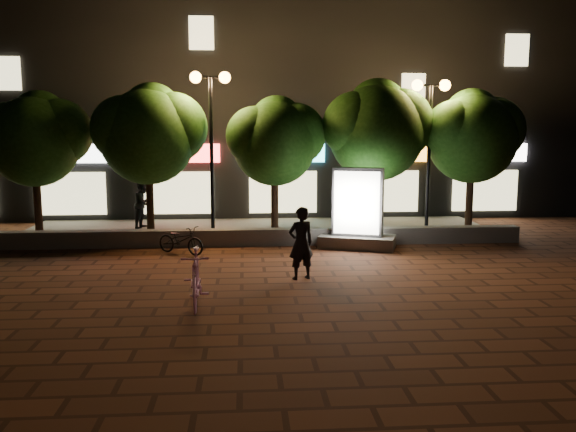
{
  "coord_description": "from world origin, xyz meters",
  "views": [
    {
      "loc": [
        -0.46,
        -13.56,
        3.45
      ],
      "look_at": [
        0.65,
        1.5,
        1.25
      ],
      "focal_mm": 36.69,
      "sensor_mm": 36.0,
      "label": 1
    }
  ],
  "objects": [
    {
      "name": "pedestrian",
      "position": [
        -4.0,
        7.07,
        0.92
      ],
      "size": [
        0.83,
        0.95,
        1.68
      ],
      "primitive_type": "imported",
      "rotation": [
        0.0,
        0.0,
        1.31
      ],
      "color": "black",
      "rests_on": "sidewalk"
    },
    {
      "name": "scooter_pink",
      "position": [
        -1.45,
        -2.13,
        0.56
      ],
      "size": [
        0.61,
        1.88,
        1.12
      ],
      "primitive_type": "imported",
      "rotation": [
        0.0,
        0.0,
        0.04
      ],
      "color": "#DE8ACE",
      "rests_on": "ground"
    },
    {
      "name": "rider",
      "position": [
        0.83,
        -0.19,
        0.85
      ],
      "size": [
        0.72,
        0.59,
        1.71
      ],
      "primitive_type": "imported",
      "rotation": [
        0.0,
        0.0,
        3.48
      ],
      "color": "black",
      "rests_on": "ground"
    },
    {
      "name": "ad_kiosk",
      "position": [
        2.85,
        3.41,
        0.96
      ],
      "size": [
        2.43,
        1.77,
        2.37
      ],
      "color": "slate",
      "rests_on": "ground"
    },
    {
      "name": "tree_left",
      "position": [
        -3.45,
        5.46,
        3.44
      ],
      "size": [
        3.6,
        3.0,
        4.89
      ],
      "color": "black",
      "rests_on": "sidewalk"
    },
    {
      "name": "scooter_parked",
      "position": [
        -2.27,
        2.89,
        0.4
      ],
      "size": [
        1.57,
        1.25,
        0.8
      ],
      "primitive_type": "imported",
      "rotation": [
        0.0,
        0.0,
        1.02
      ],
      "color": "black",
      "rests_on": "ground"
    },
    {
      "name": "tree_mid",
      "position": [
        0.55,
        5.46,
        3.22
      ],
      "size": [
        3.24,
        2.7,
        4.5
      ],
      "color": "black",
      "rests_on": "sidewalk"
    },
    {
      "name": "tree_far_right",
      "position": [
        7.05,
        5.46,
        3.37
      ],
      "size": [
        3.48,
        2.9,
        4.76
      ],
      "color": "black",
      "rests_on": "sidewalk"
    },
    {
      "name": "street_lamp_left",
      "position": [
        -1.5,
        5.2,
        4.03
      ],
      "size": [
        1.26,
        0.36,
        5.18
      ],
      "color": "black",
      "rests_on": "sidewalk"
    },
    {
      "name": "tree_far_left",
      "position": [
        -6.95,
        5.46,
        3.29
      ],
      "size": [
        3.36,
        2.8,
        4.63
      ],
      "color": "black",
      "rests_on": "sidewalk"
    },
    {
      "name": "ground",
      "position": [
        0.0,
        0.0,
        0.0
      ],
      "size": [
        80.0,
        80.0,
        0.0
      ],
      "primitive_type": "plane",
      "color": "#552B1A",
      "rests_on": "ground"
    },
    {
      "name": "tree_right",
      "position": [
        3.86,
        5.46,
        3.57
      ],
      "size": [
        3.72,
        3.1,
        5.07
      ],
      "color": "black",
      "rests_on": "sidewalk"
    },
    {
      "name": "street_lamp_right",
      "position": [
        5.5,
        5.2,
        3.89
      ],
      "size": [
        1.26,
        0.36,
        4.98
      ],
      "color": "black",
      "rests_on": "sidewalk"
    },
    {
      "name": "building_block",
      "position": [
        -0.01,
        12.99,
        5.0
      ],
      "size": [
        28.0,
        8.12,
        11.3
      ],
      "color": "black",
      "rests_on": "ground"
    },
    {
      "name": "retaining_wall",
      "position": [
        0.0,
        4.0,
        0.25
      ],
      "size": [
        16.0,
        0.45,
        0.5
      ],
      "primitive_type": "cube",
      "color": "slate",
      "rests_on": "ground"
    },
    {
      "name": "sidewalk",
      "position": [
        0.0,
        6.5,
        0.04
      ],
      "size": [
        16.0,
        5.0,
        0.08
      ],
      "primitive_type": "cube",
      "color": "slate",
      "rests_on": "ground"
    }
  ]
}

